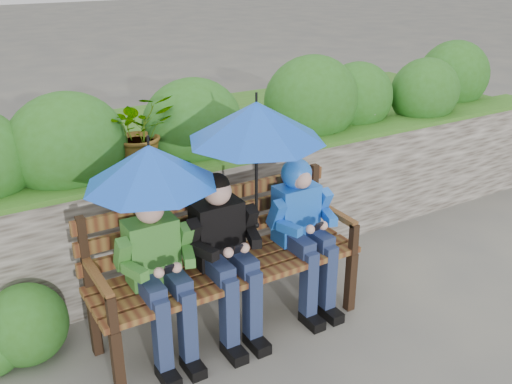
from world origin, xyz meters
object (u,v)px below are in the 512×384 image
boy_left (159,268)px  umbrella_left (150,165)px  umbrella_right (256,121)px  park_bench (223,254)px  boy_middle (225,249)px  boy_right (303,222)px

boy_left → umbrella_left: (0.01, 0.05, 0.70)m
boy_left → umbrella_right: 1.16m
park_bench → boy_middle: bearing=-110.5°
boy_middle → boy_right: 0.68m
park_bench → boy_left: 0.54m
boy_left → umbrella_left: umbrella_left is taller
boy_right → umbrella_right: size_ratio=1.22×
park_bench → boy_middle: boy_middle is taller
boy_middle → umbrella_right: 0.91m
boy_right → umbrella_left: umbrella_left is taller
park_bench → boy_middle: 0.15m
umbrella_right → park_bench: bearing=162.2°
park_bench → boy_middle: (-0.04, -0.10, 0.10)m
umbrella_left → umbrella_right: 0.77m
boy_left → boy_right: bearing=0.7°
boy_middle → park_bench: bearing=69.5°
park_bench → umbrella_right: umbrella_right is taller
boy_left → umbrella_right: (0.76, 0.02, 0.88)m
park_bench → boy_left: boy_left is taller
boy_right → umbrella_left: (-1.15, 0.03, 0.66)m
park_bench → umbrella_right: size_ratio=2.02×
boy_middle → umbrella_right: (0.27, 0.02, 0.87)m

